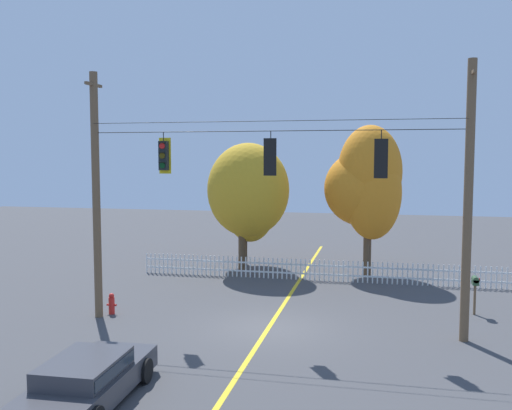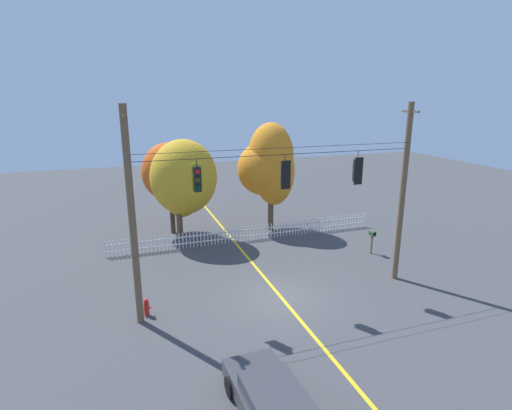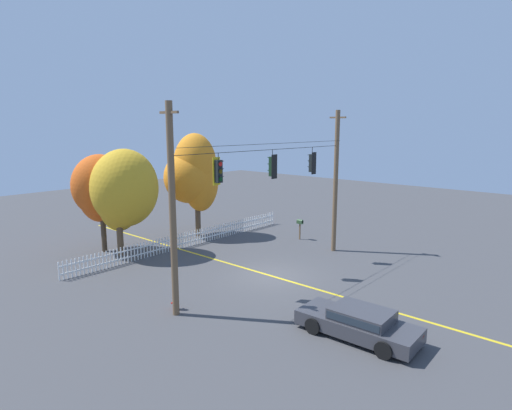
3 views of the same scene
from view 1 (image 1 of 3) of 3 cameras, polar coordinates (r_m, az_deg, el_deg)
name	(u,v)px [view 1 (image 1 of 3)]	position (r m, az deg, el deg)	size (l,w,h in m)	color
ground	(269,328)	(19.65, 1.28, -12.37)	(80.00, 80.00, 0.00)	#424244
lane_centerline_stripe	(269,328)	(19.65, 1.28, -12.36)	(0.16, 36.00, 0.01)	gold
signal_support_span	(269,197)	(18.81, 1.31, 0.82)	(12.94, 1.10, 8.84)	brown
traffic_signal_northbound_primary	(164,156)	(19.83, -9.35, 4.98)	(0.43, 0.38, 1.44)	black
traffic_signal_eastbound_side	(271,157)	(18.75, 1.50, 4.91)	(0.43, 0.38, 1.48)	black
traffic_signal_southbound_primary	(381,158)	(18.41, 12.58, 4.64)	(0.43, 0.38, 1.54)	black
white_picket_fence	(319,270)	(26.83, 6.47, -6.59)	(17.51, 0.06, 1.00)	white
autumn_maple_near_fence	(245,190)	(30.28, -1.15, 1.49)	(3.52, 3.19, 6.19)	#473828
autumn_maple_mid	(249,194)	(28.53, -0.75, 1.12)	(4.17, 3.68, 6.55)	brown
autumn_oak_far_east	(367,184)	(28.08, 11.24, 2.14)	(3.80, 3.45, 7.40)	brown
parked_car	(87,380)	(14.39, -16.82, -16.62)	(2.05, 4.62, 1.15)	#38383D
fire_hydrant	(112,304)	(21.86, -14.46, -9.69)	(0.38, 0.22, 0.78)	red
roadside_mailbox	(475,283)	(22.44, 21.38, -7.43)	(0.25, 0.44, 1.44)	brown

